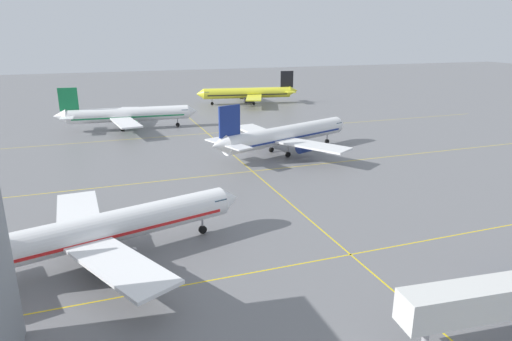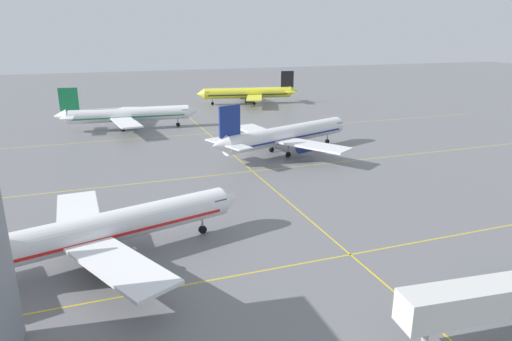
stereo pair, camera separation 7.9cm
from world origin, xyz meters
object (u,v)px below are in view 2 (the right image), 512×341
object	(u,v)px
airliner_second_row	(100,230)
airliner_far_left_stand	(127,115)
airliner_third_row	(285,135)
airliner_far_right_stand	(249,93)
jet_bridge	(512,295)

from	to	relation	value
airliner_second_row	airliner_far_left_stand	distance (m)	72.75
airliner_third_row	airliner_far_right_stand	world-z (taller)	airliner_third_row
airliner_far_left_stand	airliner_far_right_stand	world-z (taller)	airliner_far_right_stand
airliner_far_left_stand	jet_bridge	distance (m)	100.13
airliner_second_row	jet_bridge	world-z (taller)	airliner_second_row
airliner_third_row	airliner_second_row	bearing A→B (deg)	-136.36
airliner_far_left_stand	airliner_far_right_stand	size ratio (longest dim) A/B	1.00
airliner_third_row	airliner_far_right_stand	distance (m)	68.51
airliner_far_right_stand	jet_bridge	bearing A→B (deg)	-99.32
jet_bridge	airliner_second_row	bearing A→B (deg)	141.17
airliner_second_row	jet_bridge	size ratio (longest dim) A/B	1.98
airliner_far_right_stand	airliner_second_row	bearing A→B (deg)	-117.00
airliner_second_row	airliner_far_right_stand	size ratio (longest dim) A/B	0.95
airliner_second_row	airliner_third_row	size ratio (longest dim) A/B	0.96
airliner_third_row	jet_bridge	xyz separation A→B (m)	(-6.12, -60.88, 0.09)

